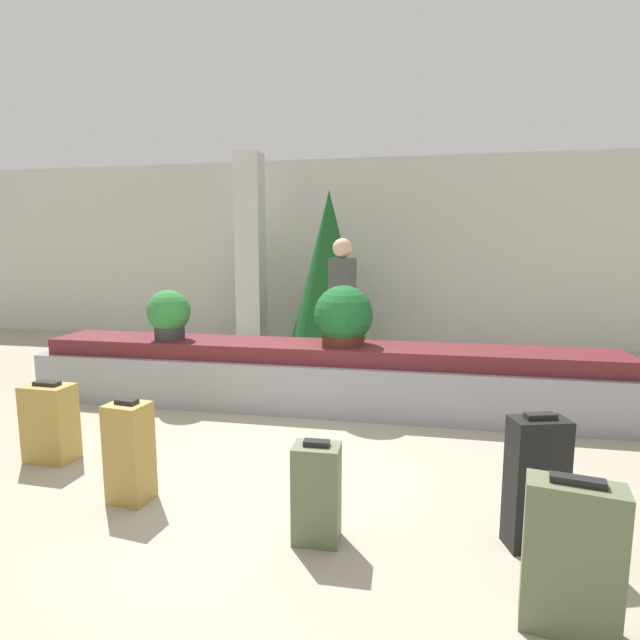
# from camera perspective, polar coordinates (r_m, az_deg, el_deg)

# --- Properties ---
(ground_plane) EXTENTS (18.00, 18.00, 0.00)m
(ground_plane) POSITION_cam_1_polar(r_m,az_deg,el_deg) (3.81, -5.33, -17.86)
(ground_plane) COLOR #9E937F
(back_wall) EXTENTS (18.00, 0.06, 3.20)m
(back_wall) POSITION_cam_1_polar(r_m,az_deg,el_deg) (8.88, 4.79, 7.76)
(back_wall) COLOR beige
(back_wall) RESTS_ON ground_plane
(carousel) EXTENTS (6.20, 0.82, 0.68)m
(carousel) POSITION_cam_1_polar(r_m,az_deg,el_deg) (5.29, 0.00, -6.51)
(carousel) COLOR gray
(carousel) RESTS_ON ground_plane
(pillar) EXTENTS (0.41, 0.41, 3.20)m
(pillar) POSITION_cam_1_polar(r_m,az_deg,el_deg) (8.45, -7.94, 7.68)
(pillar) COLOR silver
(pillar) RESTS_ON ground_plane
(suitcase_1) EXTENTS (0.34, 0.26, 0.78)m
(suitcase_1) POSITION_cam_1_polar(r_m,az_deg,el_deg) (3.16, 23.46, -16.71)
(suitcase_1) COLOR black
(suitcase_1) RESTS_ON ground_plane
(suitcase_2) EXTENTS (0.27, 0.19, 0.60)m
(suitcase_2) POSITION_cam_1_polar(r_m,az_deg,el_deg) (3.00, -0.40, -19.18)
(suitcase_2) COLOR #5B6647
(suitcase_2) RESTS_ON ground_plane
(suitcase_3) EXTENTS (0.28, 0.25, 0.70)m
(suitcase_3) POSITION_cam_1_polar(r_m,az_deg,el_deg) (3.63, -20.94, -13.92)
(suitcase_3) COLOR #A3843D
(suitcase_3) RESTS_ON ground_plane
(suitcase_4) EXTENTS (0.38, 0.25, 0.64)m
(suitcase_4) POSITION_cam_1_polar(r_m,az_deg,el_deg) (4.54, -28.47, -10.27)
(suitcase_4) COLOR #A3843D
(suitcase_4) RESTS_ON ground_plane
(suitcase_5) EXTENTS (0.42, 0.25, 0.72)m
(suitcase_5) POSITION_cam_1_polar(r_m,az_deg,el_deg) (2.62, 26.82, -23.12)
(suitcase_5) COLOR #5B6647
(suitcase_5) RESTS_ON ground_plane
(potted_plant_0) EXTENTS (0.46, 0.46, 0.54)m
(potted_plant_0) POSITION_cam_1_polar(r_m,az_deg,el_deg) (5.65, -16.89, 0.61)
(potted_plant_0) COLOR #2D2D2D
(potted_plant_0) RESTS_ON carousel
(potted_plant_1) EXTENTS (0.60, 0.60, 0.61)m
(potted_plant_1) POSITION_cam_1_polar(r_m,az_deg,el_deg) (5.12, 2.68, 0.31)
(potted_plant_1) COLOR #4C2319
(potted_plant_1) RESTS_ON carousel
(traveler_0) EXTENTS (0.36, 0.27, 1.79)m
(traveler_0) POSITION_cam_1_polar(r_m,az_deg,el_deg) (6.46, 2.54, 3.05)
(traveler_0) COLOR #282833
(traveler_0) RESTS_ON ground_plane
(decorated_tree) EXTENTS (1.21, 1.21, 2.55)m
(decorated_tree) POSITION_cam_1_polar(r_m,az_deg,el_deg) (7.86, 1.02, 6.00)
(decorated_tree) COLOR #4C331E
(decorated_tree) RESTS_ON ground_plane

